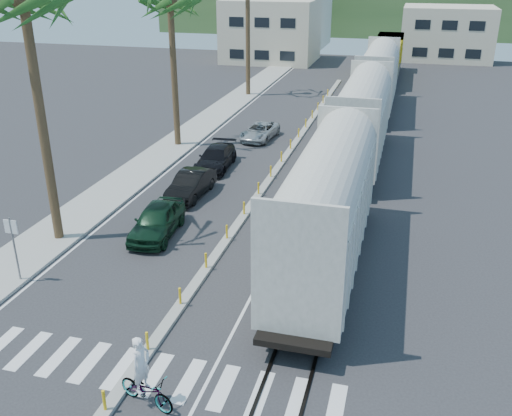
{
  "coord_description": "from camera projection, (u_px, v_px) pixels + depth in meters",
  "views": [
    {
      "loc": [
        7.87,
        -15.7,
        12.55
      ],
      "look_at": [
        1.52,
        7.82,
        2.0
      ],
      "focal_mm": 40.0,
      "sensor_mm": 36.0,
      "label": 1
    }
  ],
  "objects": [
    {
      "name": "freight_train",
      "position": [
        368.0,
        103.0,
        42.43
      ],
      "size": [
        3.0,
        60.94,
        5.85
      ],
      "color": "#AEAC9F",
      "rests_on": "ground"
    },
    {
      "name": "lane_markings",
      "position": [
        268.0,
        141.0,
        43.44
      ],
      "size": [
        9.42,
        90.0,
        0.01
      ],
      "color": "silver",
      "rests_on": "ground"
    },
    {
      "name": "car_second",
      "position": [
        191.0,
        184.0,
        32.88
      ],
      "size": [
        1.87,
        4.57,
        1.47
      ],
      "primitive_type": "imported",
      "rotation": [
        0.0,
        0.0,
        -0.04
      ],
      "color": "black",
      "rests_on": "ground"
    },
    {
      "name": "car_lead",
      "position": [
        157.0,
        220.0,
        28.17
      ],
      "size": [
        2.68,
        4.98,
        1.59
      ],
      "primitive_type": "imported",
      "rotation": [
        0.0,
        0.0,
        0.09
      ],
      "color": "black",
      "rests_on": "ground"
    },
    {
      "name": "median",
      "position": [
        281.0,
        163.0,
        38.43
      ],
      "size": [
        0.45,
        60.0,
        0.85
      ],
      "color": "gray",
      "rests_on": "ground"
    },
    {
      "name": "rails",
      "position": [
        366.0,
        136.0,
        44.38
      ],
      "size": [
        1.56,
        100.0,
        0.06
      ],
      "color": "black",
      "rests_on": "ground"
    },
    {
      "name": "car_third",
      "position": [
        216.0,
        158.0,
        37.39
      ],
      "size": [
        2.5,
        5.07,
        1.41
      ],
      "primitive_type": "imported",
      "rotation": [
        0.0,
        0.0,
        0.05
      ],
      "color": "black",
      "rests_on": "ground"
    },
    {
      "name": "cyclist",
      "position": [
        145.0,
        384.0,
        17.3
      ],
      "size": [
        1.84,
        2.44,
        2.42
      ],
      "rotation": [
        0.0,
        0.0,
        1.28
      ],
      "color": "#9EA0A5",
      "rests_on": "ground"
    },
    {
      "name": "sidewalk",
      "position": [
        190.0,
        134.0,
        44.93
      ],
      "size": [
        3.0,
        90.0,
        0.15
      ],
      "primitive_type": "cube",
      "color": "gray",
      "rests_on": "ground"
    },
    {
      "name": "hillside",
      "position": [
        376.0,
        0.0,
        106.98
      ],
      "size": [
        80.0,
        20.0,
        12.0
      ],
      "primitive_type": "cube",
      "color": "#385628",
      "rests_on": "ground"
    },
    {
      "name": "buildings",
      "position": [
        317.0,
        22.0,
        84.06
      ],
      "size": [
        38.0,
        27.0,
        10.0
      ],
      "color": "beige",
      "rests_on": "ground"
    },
    {
      "name": "car_rear",
      "position": [
        260.0,
        131.0,
        43.59
      ],
      "size": [
        2.89,
        4.85,
        1.24
      ],
      "primitive_type": "imported",
      "rotation": [
        0.0,
        0.0,
        -0.09
      ],
      "color": "#B1B4B6",
      "rests_on": "ground"
    },
    {
      "name": "ground",
      "position": [
        160.0,
        336.0,
        20.78
      ],
      "size": [
        140.0,
        140.0,
        0.0
      ],
      "primitive_type": "plane",
      "color": "#28282B",
      "rests_on": "ground"
    },
    {
      "name": "street_sign",
      "position": [
        13.0,
        241.0,
        23.52
      ],
      "size": [
        0.6,
        0.08,
        3.0
      ],
      "color": "slate",
      "rests_on": "ground"
    },
    {
      "name": "crosswalk",
      "position": [
        135.0,
        371.0,
        19.01
      ],
      "size": [
        14.0,
        2.2,
        0.01
      ],
      "primitive_type": "cube",
      "color": "silver",
      "rests_on": "ground"
    }
  ]
}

